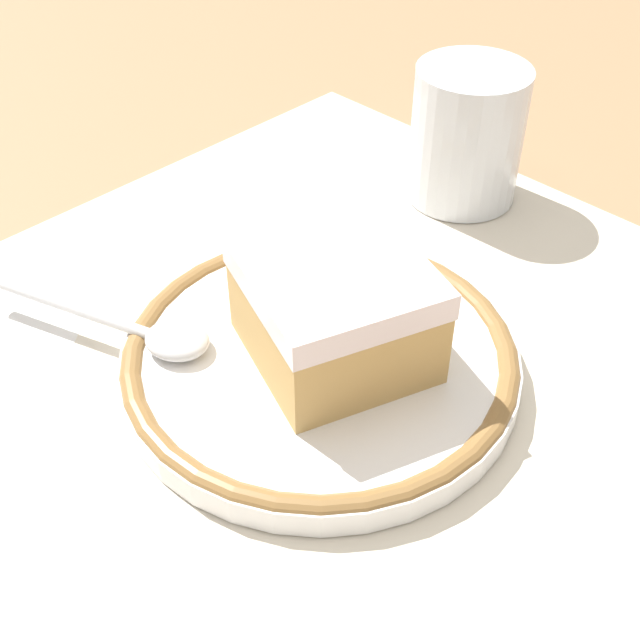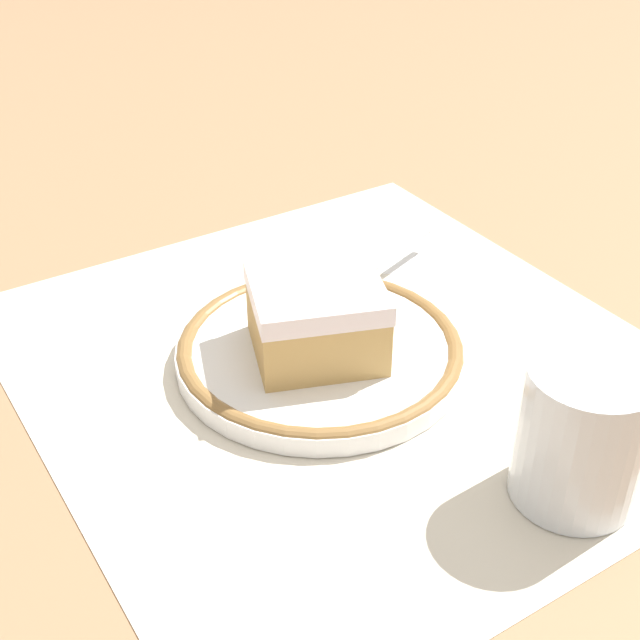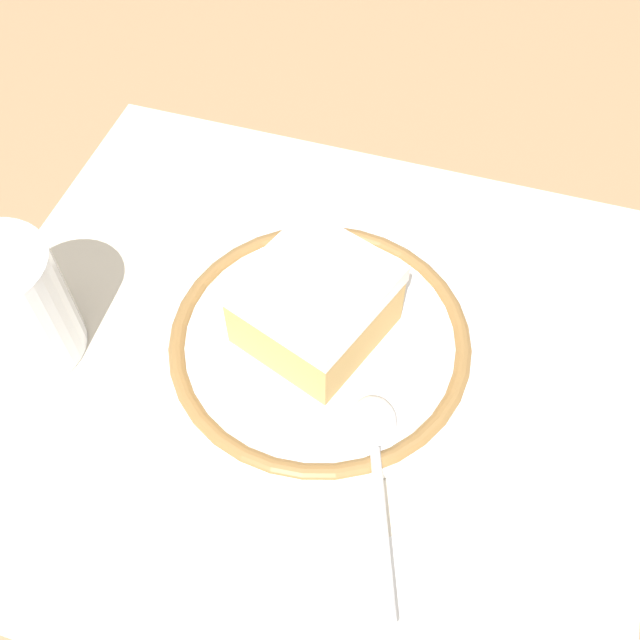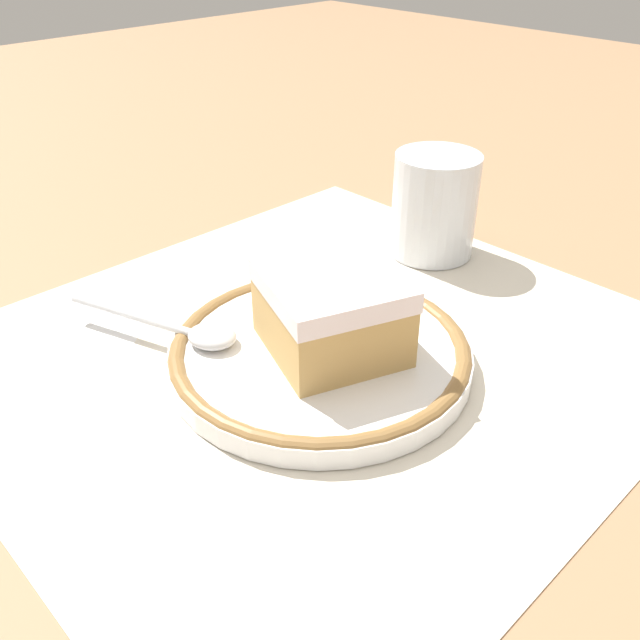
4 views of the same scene
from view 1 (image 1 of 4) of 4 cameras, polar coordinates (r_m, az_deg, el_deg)
The scene contains 6 objects.
ground_plane at distance 0.43m, azimuth -0.17°, elevation -2.16°, with size 2.40×2.40×0.00m, color #9E7551.
placemat at distance 0.42m, azimuth -0.17°, elevation -2.08°, with size 0.44×0.41×0.00m, color beige.
plate at distance 0.41m, azimuth 0.00°, elevation -2.68°, with size 0.20×0.20×0.02m.
cake_slice at distance 0.38m, azimuth 1.08°, elevation 0.68°, with size 0.10×0.11×0.05m.
spoon at distance 0.42m, azimuth -11.86°, elevation -0.74°, with size 0.06×0.13×0.01m.
cup at distance 0.53m, azimuth 10.06°, elevation 12.04°, with size 0.07×0.07×0.08m.
Camera 1 is at (-0.22, -0.22, 0.29)m, focal length 46.27 mm.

